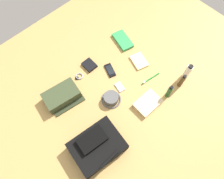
{
  "coord_description": "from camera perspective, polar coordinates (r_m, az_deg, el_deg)",
  "views": [
    {
      "loc": [
        0.47,
        0.5,
        1.52
      ],
      "look_at": [
        0.0,
        0.0,
        0.04
      ],
      "focal_mm": 33.68,
      "sensor_mm": 36.0,
      "label": 1
    }
  ],
  "objects": [
    {
      "name": "shampoo_bottle",
      "position": [
        1.64,
        15.26,
        -0.54
      ],
      "size": [
        0.03,
        0.03,
        0.15
      ],
      "color": "#19471E",
      "rests_on": "ground_plane"
    },
    {
      "name": "wallet",
      "position": [
        1.78,
        -6.17,
        6.61
      ],
      "size": [
        0.09,
        0.11,
        0.02
      ],
      "primitive_type": "cube",
      "rotation": [
        0.0,
        0.0,
        -0.01
      ],
      "color": "black",
      "rests_on": "ground_plane"
    },
    {
      "name": "folded_towel",
      "position": [
        1.63,
        9.65,
        -3.67
      ],
      "size": [
        0.2,
        0.15,
        0.04
      ],
      "primitive_type": "cube",
      "rotation": [
        0.0,
        0.0,
        -0.03
      ],
      "color": "beige",
      "rests_on": "ground_plane"
    },
    {
      "name": "wristwatch",
      "position": [
        1.74,
        -8.94,
        3.54
      ],
      "size": [
        0.07,
        0.06,
        0.01
      ],
      "color": "#99999E",
      "rests_on": "ground_plane"
    },
    {
      "name": "notepad",
      "position": [
        1.81,
        7.37,
        7.71
      ],
      "size": [
        0.15,
        0.18,
        0.02
      ],
      "primitive_type": "cube",
      "rotation": [
        0.0,
        0.0,
        -0.29
      ],
      "color": "beige",
      "rests_on": "ground_plane"
    },
    {
      "name": "toiletry_pouch",
      "position": [
        1.65,
        -13.45,
        -1.75
      ],
      "size": [
        0.29,
        0.24,
        0.09
      ],
      "color": "#384228",
      "rests_on": "ground_plane"
    },
    {
      "name": "paperback_novel",
      "position": [
        1.92,
        2.93,
        13.18
      ],
      "size": [
        0.16,
        0.23,
        0.03
      ],
      "color": "#2D934C",
      "rests_on": "ground_plane"
    },
    {
      "name": "backpack",
      "position": [
        1.48,
        -4.09,
        -15.09
      ],
      "size": [
        0.37,
        0.3,
        0.13
      ],
      "color": "black",
      "rests_on": "ground_plane"
    },
    {
      "name": "media_player",
      "position": [
        1.68,
        2.09,
        0.74
      ],
      "size": [
        0.07,
        0.09,
        0.01
      ],
      "color": "#B7B7BC",
      "rests_on": "ground_plane"
    },
    {
      "name": "toothbrush",
      "position": [
        1.74,
        10.24,
        2.86
      ],
      "size": [
        0.17,
        0.04,
        0.02
      ],
      "color": "#198C33",
      "rests_on": "ground_plane"
    },
    {
      "name": "cologne_bottle",
      "position": [
        1.71,
        18.45,
        2.22
      ],
      "size": [
        0.03,
        0.03,
        0.15
      ],
      "color": "#473319",
      "rests_on": "ground_plane"
    },
    {
      "name": "ground_plane",
      "position": [
        1.68,
        0.0,
        -0.75
      ],
      "size": [
        2.64,
        2.02,
        0.02
      ],
      "primitive_type": "cube",
      "color": "tan",
      "rests_on": "ground"
    },
    {
      "name": "bucket_hat",
      "position": [
        1.61,
        -0.24,
        -2.43
      ],
      "size": [
        0.15,
        0.15,
        0.06
      ],
      "color": "#585858",
      "rests_on": "ground_plane"
    },
    {
      "name": "toothpaste_tube",
      "position": [
        1.76,
        19.83,
        4.61
      ],
      "size": [
        0.05,
        0.05,
        0.16
      ],
      "color": "white",
      "rests_on": "ground_plane"
    },
    {
      "name": "cell_phone",
      "position": [
        1.75,
        -0.56,
        5.25
      ],
      "size": [
        0.1,
        0.14,
        0.01
      ],
      "color": "black",
      "rests_on": "ground_plane"
    }
  ]
}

